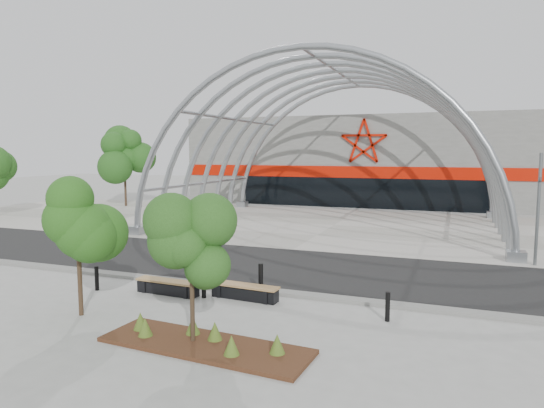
% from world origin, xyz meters
% --- Properties ---
extents(ground, '(140.00, 140.00, 0.00)m').
position_xyz_m(ground, '(0.00, 0.00, 0.00)').
color(ground, gray).
rests_on(ground, ground).
extents(road, '(140.00, 7.00, 0.02)m').
position_xyz_m(road, '(0.00, 3.50, 0.01)').
color(road, black).
rests_on(road, ground).
extents(forecourt, '(60.00, 17.00, 0.04)m').
position_xyz_m(forecourt, '(0.00, 15.50, 0.02)').
color(forecourt, '#9D9A8F').
rests_on(forecourt, ground).
extents(kerb, '(60.00, 0.50, 0.12)m').
position_xyz_m(kerb, '(0.00, -0.25, 0.06)').
color(kerb, slate).
rests_on(kerb, ground).
extents(arena_building, '(34.00, 15.24, 8.00)m').
position_xyz_m(arena_building, '(0.00, 33.45, 3.99)').
color(arena_building, slate).
rests_on(arena_building, ground).
extents(vault_canopy, '(20.80, 15.80, 20.36)m').
position_xyz_m(vault_canopy, '(0.00, 15.50, 0.02)').
color(vault_canopy, gray).
rests_on(vault_canopy, ground).
extents(planting_bed, '(5.53, 2.03, 0.57)m').
position_xyz_m(planting_bed, '(1.62, -5.14, 0.14)').
color(planting_bed, '#341A11').
rests_on(planting_bed, ground).
extents(signal_pole, '(0.15, 0.68, 4.81)m').
position_xyz_m(signal_pole, '(10.67, 7.46, 2.51)').
color(signal_pole, slate).
rests_on(signal_pole, ground).
extents(street_tree_0, '(1.85, 1.85, 4.21)m').
position_xyz_m(street_tree_0, '(-2.92, -4.36, 3.02)').
color(street_tree_0, '#2E2113').
rests_on(street_tree_0, ground).
extents(street_tree_1, '(1.46, 1.46, 3.44)m').
position_xyz_m(street_tree_1, '(1.32, -5.11, 2.47)').
color(street_tree_1, black).
rests_on(street_tree_1, ground).
extents(bench_0, '(2.34, 0.61, 0.49)m').
position_xyz_m(bench_0, '(-1.69, -1.59, 0.24)').
color(bench_0, black).
rests_on(bench_0, ground).
extents(bench_1, '(2.37, 0.67, 0.49)m').
position_xyz_m(bench_1, '(1.01, -1.19, 0.24)').
color(bench_1, black).
rests_on(bench_1, ground).
extents(bollard_0, '(0.14, 0.14, 0.87)m').
position_xyz_m(bollard_0, '(-4.27, -2.09, 0.43)').
color(bollard_0, black).
rests_on(bollard_0, ground).
extents(bollard_1, '(0.17, 0.17, 1.06)m').
position_xyz_m(bollard_1, '(-1.51, 0.36, 0.53)').
color(bollard_1, black).
rests_on(bollard_1, ground).
extents(bollard_2, '(0.15, 0.15, 0.92)m').
position_xyz_m(bollard_2, '(-0.34, -1.52, 0.46)').
color(bollard_2, black).
rests_on(bollard_2, ground).
extents(bollard_3, '(0.16, 0.16, 1.02)m').
position_xyz_m(bollard_3, '(1.22, -0.31, 0.51)').
color(bollard_3, black).
rests_on(bollard_3, ground).
extents(bollard_4, '(0.14, 0.14, 0.85)m').
position_xyz_m(bollard_4, '(5.69, -1.65, 0.43)').
color(bollard_4, black).
rests_on(bollard_4, ground).
extents(bg_tree_0, '(3.00, 3.00, 6.45)m').
position_xyz_m(bg_tree_0, '(-20.00, 20.00, 4.64)').
color(bg_tree_0, black).
rests_on(bg_tree_0, ground).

